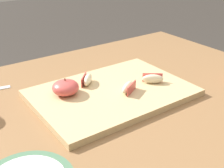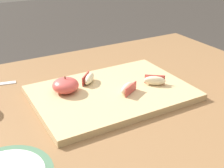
% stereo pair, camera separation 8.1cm
% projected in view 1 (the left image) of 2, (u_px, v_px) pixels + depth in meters
% --- Properties ---
extents(dining_table, '(1.13, 0.88, 0.77)m').
position_uv_depth(dining_table, '(127.00, 126.00, 0.95)').
color(dining_table, brown).
rests_on(dining_table, ground_plane).
extents(cutting_board, '(0.46, 0.32, 0.02)m').
position_uv_depth(cutting_board, '(112.00, 93.00, 0.89)').
color(cutting_board, tan).
rests_on(cutting_board, dining_table).
extents(apple_half_skin_up, '(0.08, 0.08, 0.05)m').
position_uv_depth(apple_half_skin_up, '(66.00, 87.00, 0.85)').
color(apple_half_skin_up, '#D14C47').
rests_on(apple_half_skin_up, cutting_board).
extents(apple_wedge_back, '(0.07, 0.05, 0.03)m').
position_uv_depth(apple_wedge_back, '(128.00, 87.00, 0.87)').
color(apple_wedge_back, beige).
rests_on(apple_wedge_back, cutting_board).
extents(apple_wedge_middle, '(0.07, 0.06, 0.03)m').
position_uv_depth(apple_wedge_middle, '(153.00, 79.00, 0.92)').
color(apple_wedge_middle, beige).
rests_on(apple_wedge_middle, cutting_board).
extents(apple_wedge_front, '(0.06, 0.06, 0.03)m').
position_uv_depth(apple_wedge_front, '(87.00, 80.00, 0.92)').
color(apple_wedge_front, beige).
rests_on(apple_wedge_front, cutting_board).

